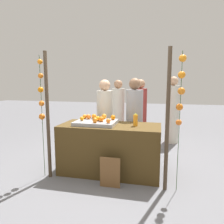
{
  "coord_description": "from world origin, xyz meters",
  "views": [
    {
      "loc": [
        0.83,
        -3.44,
        1.59
      ],
      "look_at": [
        0.0,
        0.15,
        1.05
      ],
      "focal_mm": 33.68,
      "sensor_mm": 36.0,
      "label": 1
    }
  ],
  "objects_px": {
    "vendor_right": "(134,123)",
    "chalkboard_sign": "(110,173)",
    "stall_counter": "(110,149)",
    "vendor_left": "(105,123)",
    "orange_0": "(95,120)",
    "orange_1": "(85,117)",
    "juice_bottle": "(135,120)"
  },
  "relations": [
    {
      "from": "vendor_right",
      "to": "chalkboard_sign",
      "type": "bearing_deg",
      "value": -100.74
    },
    {
      "from": "stall_counter",
      "to": "vendor_left",
      "type": "relative_size",
      "value": 1.05
    },
    {
      "from": "juice_bottle",
      "to": "vendor_left",
      "type": "bearing_deg",
      "value": 138.49
    },
    {
      "from": "chalkboard_sign",
      "to": "vendor_right",
      "type": "distance_m",
      "value": 1.28
    },
    {
      "from": "chalkboard_sign",
      "to": "vendor_left",
      "type": "xyz_separation_m",
      "value": [
        -0.38,
        1.14,
        0.53
      ]
    },
    {
      "from": "stall_counter",
      "to": "orange_1",
      "type": "xyz_separation_m",
      "value": [
        -0.51,
        0.13,
        0.53
      ]
    },
    {
      "from": "stall_counter",
      "to": "orange_1",
      "type": "relative_size",
      "value": 21.12
    },
    {
      "from": "stall_counter",
      "to": "chalkboard_sign",
      "type": "height_order",
      "value": "stall_counter"
    },
    {
      "from": "vendor_right",
      "to": "juice_bottle",
      "type": "bearing_deg",
      "value": -81.22
    },
    {
      "from": "juice_bottle",
      "to": "orange_1",
      "type": "bearing_deg",
      "value": 172.22
    },
    {
      "from": "orange_0",
      "to": "juice_bottle",
      "type": "height_order",
      "value": "juice_bottle"
    },
    {
      "from": "orange_0",
      "to": "vendor_left",
      "type": "xyz_separation_m",
      "value": [
        -0.04,
        0.79,
        -0.2
      ]
    },
    {
      "from": "vendor_right",
      "to": "orange_0",
      "type": "bearing_deg",
      "value": -125.46
    },
    {
      "from": "vendor_left",
      "to": "orange_0",
      "type": "bearing_deg",
      "value": -86.94
    },
    {
      "from": "orange_0",
      "to": "vendor_right",
      "type": "xyz_separation_m",
      "value": [
        0.56,
        0.78,
        -0.18
      ]
    },
    {
      "from": "vendor_left",
      "to": "chalkboard_sign",
      "type": "bearing_deg",
      "value": -71.46
    },
    {
      "from": "orange_1",
      "to": "vendor_right",
      "type": "bearing_deg",
      "value": 29.1
    },
    {
      "from": "orange_0",
      "to": "orange_1",
      "type": "height_order",
      "value": "orange_0"
    },
    {
      "from": "chalkboard_sign",
      "to": "stall_counter",
      "type": "bearing_deg",
      "value": 103.54
    },
    {
      "from": "stall_counter",
      "to": "vendor_left",
      "type": "bearing_deg",
      "value": 112.64
    },
    {
      "from": "orange_1",
      "to": "chalkboard_sign",
      "type": "height_order",
      "value": "orange_1"
    },
    {
      "from": "juice_bottle",
      "to": "chalkboard_sign",
      "type": "bearing_deg",
      "value": -120.07
    },
    {
      "from": "orange_1",
      "to": "orange_0",
      "type": "bearing_deg",
      "value": -46.39
    },
    {
      "from": "orange_0",
      "to": "vendor_right",
      "type": "bearing_deg",
      "value": 54.54
    },
    {
      "from": "juice_bottle",
      "to": "vendor_left",
      "type": "height_order",
      "value": "vendor_left"
    },
    {
      "from": "orange_1",
      "to": "vendor_right",
      "type": "xyz_separation_m",
      "value": [
        0.85,
        0.47,
        -0.18
      ]
    },
    {
      "from": "stall_counter",
      "to": "orange_0",
      "type": "height_order",
      "value": "orange_0"
    },
    {
      "from": "vendor_left",
      "to": "stall_counter",
      "type": "bearing_deg",
      "value": -67.36
    },
    {
      "from": "vendor_left",
      "to": "vendor_right",
      "type": "height_order",
      "value": "vendor_right"
    },
    {
      "from": "orange_0",
      "to": "vendor_right",
      "type": "height_order",
      "value": "vendor_right"
    },
    {
      "from": "vendor_left",
      "to": "vendor_right",
      "type": "distance_m",
      "value": 0.6
    },
    {
      "from": "orange_0",
      "to": "chalkboard_sign",
      "type": "distance_m",
      "value": 0.88
    }
  ]
}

